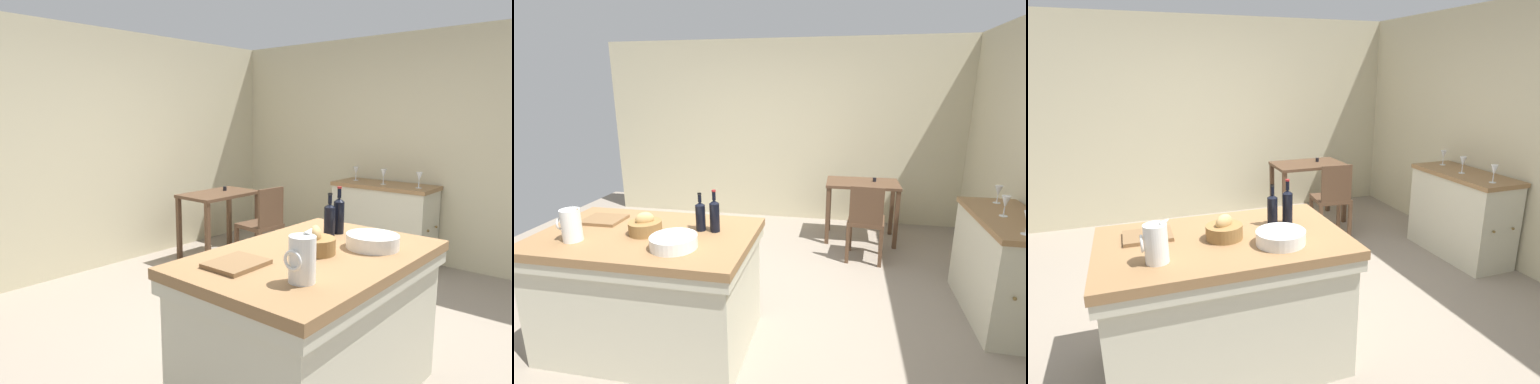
# 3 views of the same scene
# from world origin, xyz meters

# --- Properties ---
(ground_plane) EXTENTS (6.76, 6.76, 0.00)m
(ground_plane) POSITION_xyz_m (0.00, 0.00, 0.00)
(ground_plane) COLOR gray
(wall_back) EXTENTS (5.32, 0.12, 2.60)m
(wall_back) POSITION_xyz_m (0.00, 2.60, 1.30)
(wall_back) COLOR beige
(wall_back) RESTS_ON ground
(wall_right) EXTENTS (0.12, 5.20, 2.60)m
(wall_right) POSITION_xyz_m (2.60, 0.00, 1.30)
(wall_right) COLOR beige
(wall_right) RESTS_ON ground
(island_table) EXTENTS (1.56, 0.98, 0.90)m
(island_table) POSITION_xyz_m (-0.48, -0.62, 0.49)
(island_table) COLOR olive
(island_table) RESTS_ON ground
(side_cabinet) EXTENTS (0.52, 1.14, 0.91)m
(side_cabinet) POSITION_xyz_m (2.26, 0.27, 0.46)
(side_cabinet) COLOR olive
(side_cabinet) RESTS_ON ground
(writing_desk) EXTENTS (0.90, 0.56, 0.82)m
(writing_desk) POSITION_xyz_m (1.16, 1.85, 0.64)
(writing_desk) COLOR #513826
(writing_desk) RESTS_ON ground
(wooden_chair) EXTENTS (0.44, 0.44, 0.91)m
(wooden_chair) POSITION_xyz_m (1.19, 1.18, 0.49)
(wooden_chair) COLOR #513826
(wooden_chair) RESTS_ON ground
(pitcher) EXTENTS (0.17, 0.13, 0.27)m
(pitcher) POSITION_xyz_m (-0.91, -0.84, 1.02)
(pitcher) COLOR white
(pitcher) RESTS_ON island_table
(wash_bowl) EXTENTS (0.31, 0.31, 0.08)m
(wash_bowl) POSITION_xyz_m (-0.17, -0.82, 0.95)
(wash_bowl) COLOR white
(wash_bowl) RESTS_ON island_table
(bread_basket) EXTENTS (0.23, 0.23, 0.16)m
(bread_basket) POSITION_xyz_m (-0.48, -0.62, 0.96)
(bread_basket) COLOR olive
(bread_basket) RESTS_ON island_table
(cutting_board) EXTENTS (0.31, 0.25, 0.02)m
(cutting_board) POSITION_xyz_m (-0.94, -0.44, 0.92)
(cutting_board) COLOR brown
(cutting_board) RESTS_ON island_table
(wine_bottle_dark) EXTENTS (0.07, 0.07, 0.31)m
(wine_bottle_dark) POSITION_xyz_m (-0.00, -0.49, 1.03)
(wine_bottle_dark) COLOR black
(wine_bottle_dark) RESTS_ON island_table
(wine_bottle_amber) EXTENTS (0.07, 0.07, 0.29)m
(wine_bottle_amber) POSITION_xyz_m (-0.11, -0.48, 1.02)
(wine_bottle_amber) COLOR black
(wine_bottle_amber) RESTS_ON island_table
(wine_glass_far_left) EXTENTS (0.07, 0.07, 0.17)m
(wine_glass_far_left) POSITION_xyz_m (2.20, -0.14, 1.03)
(wine_glass_far_left) COLOR white
(wine_glass_far_left) RESTS_ON side_cabinet
(wine_glass_left) EXTENTS (0.07, 0.07, 0.17)m
(wine_glass_left) POSITION_xyz_m (2.21, 0.27, 1.03)
(wine_glass_left) COLOR white
(wine_glass_left) RESTS_ON side_cabinet
(wine_glass_middle) EXTENTS (0.07, 0.07, 0.16)m
(wine_glass_middle) POSITION_xyz_m (2.29, 0.67, 1.02)
(wine_glass_middle) COLOR white
(wine_glass_middle) RESTS_ON side_cabinet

